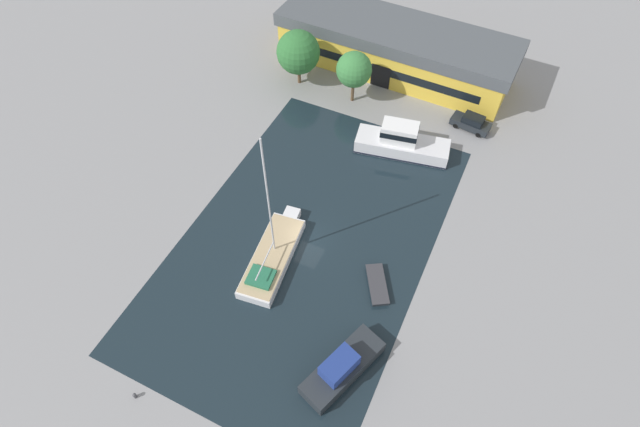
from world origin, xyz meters
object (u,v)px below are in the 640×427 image
quay_tree_near_building (354,70)px  sailboat_moored (273,256)px  motor_cruiser (401,142)px  warehouse_building (395,47)px  small_dinghy (377,285)px  quay_tree_by_water (298,52)px  cabin_boat (342,367)px  parked_car (471,123)px

quay_tree_near_building → sailboat_moored: bearing=-84.5°
quay_tree_near_building → motor_cruiser: size_ratio=0.61×
warehouse_building → sailboat_moored: (0.15, -31.65, -2.28)m
warehouse_building → small_dinghy: 31.82m
warehouse_building → quay_tree_by_water: size_ratio=4.30×
quay_tree_by_water → motor_cruiser: bearing=-21.2°
quay_tree_near_building → cabin_boat: (12.16, -30.46, -3.35)m
warehouse_building → quay_tree_by_water: 12.17m
parked_car → sailboat_moored: sailboat_moored is taller
parked_car → sailboat_moored: bearing=162.6°
parked_car → small_dinghy: parked_car is taller
sailboat_moored → motor_cruiser: (5.70, 18.04, 0.70)m
quay_tree_near_building → quay_tree_by_water: bearing=177.5°
warehouse_building → parked_car: 13.73m
quay_tree_near_building → cabin_boat: bearing=-68.2°
quay_tree_by_water → motor_cruiser: size_ratio=0.66×
warehouse_building → quay_tree_by_water: quay_tree_by_water is taller
parked_car → cabin_boat: 31.69m
warehouse_building → quay_tree_by_water: (-9.30, -7.72, 1.35)m
parked_car → cabin_boat: (-1.71, -31.64, 0.09)m
motor_cruiser → cabin_boat: motor_cruiser is taller
quay_tree_by_water → cabin_boat: (19.32, -30.77, -3.28)m
quay_tree_near_building → warehouse_building: bearing=75.1°
warehouse_building → quay_tree_near_building: 8.43m
quay_tree_near_building → cabin_boat: size_ratio=0.83×
motor_cruiser → quay_tree_near_building: bearing=44.5°
quay_tree_near_building → parked_car: (13.87, 1.18, -3.44)m
quay_tree_by_water → parked_car: quay_tree_by_water is taller
parked_car → motor_cruiser: (-5.88, -6.76, 0.44)m
sailboat_moored → cabin_boat: sailboat_moored is taller
parked_car → small_dinghy: size_ratio=1.07×
warehouse_building → sailboat_moored: sailboat_moored is taller
parked_car → cabin_boat: cabin_boat is taller
parked_car → motor_cruiser: bearing=146.6°
motor_cruiser → cabin_boat: size_ratio=1.35×
quay_tree_by_water → sailboat_moored: size_ratio=0.46×
motor_cruiser → cabin_boat: (4.17, -24.89, -0.35)m
sailboat_moored → cabin_boat: 12.02m
quay_tree_near_building → sailboat_moored: size_ratio=0.43×
small_dinghy → quay_tree_by_water: bearing=-80.4°
cabin_boat → sailboat_moored: bearing=165.1°
quay_tree_near_building → small_dinghy: quay_tree_near_building is taller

